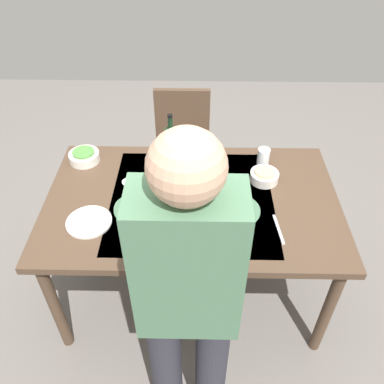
% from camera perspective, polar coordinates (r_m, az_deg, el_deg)
% --- Properties ---
extents(ground_plane, '(6.00, 6.00, 0.00)m').
position_cam_1_polar(ground_plane, '(2.73, -0.00, -13.05)').
color(ground_plane, '#66605B').
extents(dining_table, '(1.58, 0.97, 0.77)m').
position_cam_1_polar(dining_table, '(2.20, -0.00, -2.42)').
color(dining_table, '#4C3828').
rests_on(dining_table, ground_plane).
extents(chair_near, '(0.40, 0.40, 0.91)m').
position_cam_1_polar(chair_near, '(2.98, -1.41, 6.84)').
color(chair_near, '#352114').
rests_on(chair_near, ground_plane).
extents(person_server, '(0.42, 0.61, 1.69)m').
position_cam_1_polar(person_server, '(1.51, -0.57, -14.77)').
color(person_server, '#2D2D38').
rests_on(person_server, ground_plane).
extents(wine_bottle, '(0.07, 0.07, 0.30)m').
position_cam_1_polar(wine_bottle, '(2.38, -3.01, 7.08)').
color(wine_bottle, black).
rests_on(wine_bottle, dining_table).
extents(wine_glass_left, '(0.07, 0.07, 0.15)m').
position_cam_1_polar(wine_glass_left, '(2.08, -8.90, 0.49)').
color(wine_glass_left, white).
rests_on(wine_glass_left, dining_table).
extents(wine_glass_right, '(0.07, 0.07, 0.15)m').
position_cam_1_polar(wine_glass_right, '(2.22, 3.69, 4.10)').
color(wine_glass_right, white).
rests_on(wine_glass_right, dining_table).
extents(water_cup_near_left, '(0.07, 0.07, 0.10)m').
position_cam_1_polar(water_cup_near_left, '(2.40, 10.15, 4.99)').
color(water_cup_near_left, silver).
rests_on(water_cup_near_left, dining_table).
extents(water_cup_near_right, '(0.07, 0.07, 0.11)m').
position_cam_1_polar(water_cup_near_right, '(2.32, -4.36, 4.24)').
color(water_cup_near_right, silver).
rests_on(water_cup_near_right, dining_table).
extents(water_cup_far_left, '(0.07, 0.07, 0.09)m').
position_cam_1_polar(water_cup_far_left, '(1.92, 7.36, -6.05)').
color(water_cup_far_left, silver).
rests_on(water_cup_far_left, dining_table).
extents(serving_bowl_pasta, '(0.30, 0.30, 0.07)m').
position_cam_1_polar(serving_bowl_pasta, '(1.94, -4.24, -5.56)').
color(serving_bowl_pasta, silver).
rests_on(serving_bowl_pasta, dining_table).
extents(side_bowl_salad, '(0.18, 0.18, 0.07)m').
position_cam_1_polar(side_bowl_salad, '(2.48, -15.12, 4.96)').
color(side_bowl_salad, silver).
rests_on(side_bowl_salad, dining_table).
extents(side_bowl_bread, '(0.16, 0.16, 0.07)m').
position_cam_1_polar(side_bowl_bread, '(2.28, 10.28, 2.29)').
color(side_bowl_bread, silver).
rests_on(side_bowl_bread, dining_table).
extents(dinner_plate_near, '(0.23, 0.23, 0.01)m').
position_cam_1_polar(dinner_plate_near, '(2.08, -14.48, -4.14)').
color(dinner_plate_near, silver).
rests_on(dinner_plate_near, dining_table).
extents(dinner_plate_far, '(0.23, 0.23, 0.01)m').
position_cam_1_polar(dinner_plate_far, '(2.15, 1.31, -0.67)').
color(dinner_plate_far, silver).
rests_on(dinner_plate_far, dining_table).
extents(table_knife, '(0.03, 0.20, 0.00)m').
position_cam_1_polar(table_knife, '(2.03, 12.24, -5.20)').
color(table_knife, silver).
rests_on(table_knife, dining_table).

